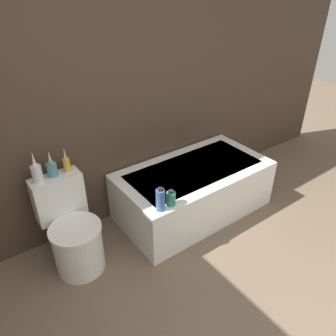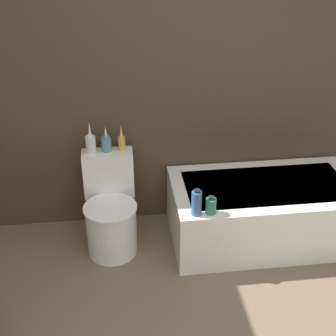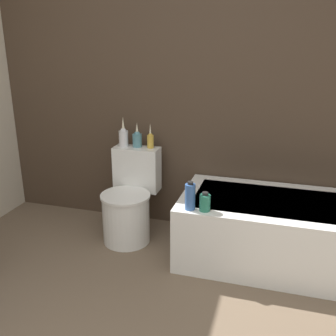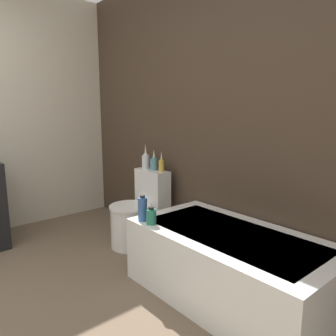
{
  "view_description": "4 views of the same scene",
  "coord_description": "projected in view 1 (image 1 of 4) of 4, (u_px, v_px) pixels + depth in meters",
  "views": [
    {
      "loc": [
        -0.93,
        -0.09,
        2.09
      ],
      "look_at": [
        0.37,
        1.69,
        0.74
      ],
      "focal_mm": 35.0,
      "sensor_mm": 36.0,
      "label": 1
    },
    {
      "loc": [
        -0.32,
        -1.06,
        2.37
      ],
      "look_at": [
        0.03,
        1.73,
        0.78
      ],
      "focal_mm": 50.0,
      "sensor_mm": 36.0,
      "label": 2
    },
    {
      "loc": [
        0.76,
        -0.84,
        1.63
      ],
      "look_at": [
        0.02,
        1.64,
        0.75
      ],
      "focal_mm": 42.0,
      "sensor_mm": 36.0,
      "label": 3
    },
    {
      "loc": [
        2.16,
        0.15,
        1.35
      ],
      "look_at": [
        0.25,
        1.78,
        0.88
      ],
      "focal_mm": 35.0,
      "sensor_mm": 36.0,
      "label": 4
    }
  ],
  "objects": [
    {
      "name": "bathtub",
      "position": [
        193.0,
        190.0,
        3.19
      ],
      "size": [
        1.45,
        0.77,
        0.49
      ],
      "color": "white",
      "rests_on": "ground"
    },
    {
      "name": "toilet",
      "position": [
        73.0,
        233.0,
        2.58
      ],
      "size": [
        0.4,
        0.56,
        0.73
      ],
      "color": "white",
      "rests_on": "ground"
    },
    {
      "name": "vase_gold",
      "position": [
        36.0,
        172.0,
        2.4
      ],
      "size": [
        0.08,
        0.08,
        0.25
      ],
      "color": "silver",
      "rests_on": "toilet"
    },
    {
      "name": "wall_back_tiled",
      "position": [
        82.0,
        88.0,
        2.53
      ],
      "size": [
        6.4,
        0.06,
        2.6
      ],
      "color": "#423326",
      "rests_on": "ground_plane"
    },
    {
      "name": "shampoo_bottle_tall",
      "position": [
        160.0,
        200.0,
        2.49
      ],
      "size": [
        0.07,
        0.07,
        0.2
      ],
      "color": "#335999",
      "rests_on": "bathtub"
    },
    {
      "name": "vase_silver",
      "position": [
        52.0,
        168.0,
        2.48
      ],
      "size": [
        0.08,
        0.08,
        0.21
      ],
      "color": "teal",
      "rests_on": "toilet"
    },
    {
      "name": "vase_bronze",
      "position": [
        66.0,
        163.0,
        2.54
      ],
      "size": [
        0.06,
        0.06,
        0.21
      ],
      "color": "gold",
      "rests_on": "toilet"
    },
    {
      "name": "shampoo_bottle_short",
      "position": [
        171.0,
        198.0,
        2.56
      ],
      "size": [
        0.08,
        0.08,
        0.13
      ],
      "color": "#267259",
      "rests_on": "bathtub"
    }
  ]
}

